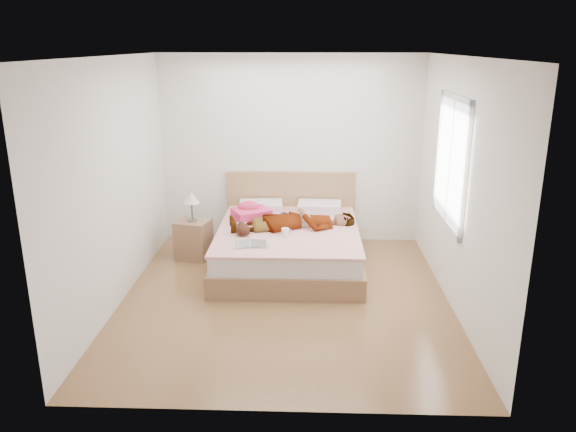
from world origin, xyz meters
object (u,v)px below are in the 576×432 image
(bed, at_px, (289,243))
(towel, at_px, (251,212))
(plush_toy, at_px, (243,229))
(nightstand, at_px, (193,236))
(woman, at_px, (294,218))
(magazine, at_px, (251,244))
(coffee_mug, at_px, (286,232))
(phone, at_px, (257,202))

(bed, distance_m, towel, 0.65)
(bed, xyz_separation_m, plush_toy, (-0.54, -0.36, 0.31))
(bed, relative_size, towel, 3.67)
(bed, bearing_deg, nightstand, 172.04)
(woman, bearing_deg, towel, -125.47)
(magazine, bearing_deg, coffee_mug, 39.05)
(nightstand, bearing_deg, magazine, -46.21)
(magazine, xyz_separation_m, nightstand, (-0.85, 0.88, -0.22))
(towel, bearing_deg, woman, -24.95)
(towel, xyz_separation_m, magazine, (0.09, -0.96, -0.09))
(coffee_mug, distance_m, plush_toy, 0.52)
(towel, xyz_separation_m, nightstand, (-0.75, -0.08, -0.31))
(phone, relative_size, nightstand, 0.12)
(phone, xyz_separation_m, magazine, (0.03, -1.10, -0.19))
(coffee_mug, relative_size, plush_toy, 0.49)
(bed, height_order, towel, bed)
(nightstand, bearing_deg, phone, 14.65)
(magazine, height_order, plush_toy, plush_toy)
(bed, relative_size, coffee_mug, 15.36)
(phone, distance_m, plush_toy, 0.76)
(magazine, bearing_deg, phone, 91.34)
(woman, height_order, plush_toy, woman)
(plush_toy, bearing_deg, nightstand, 143.48)
(phone, bearing_deg, coffee_mug, -72.66)
(phone, height_order, magazine, phone)
(woman, relative_size, coffee_mug, 11.87)
(coffee_mug, bearing_deg, nightstand, 155.28)
(bed, distance_m, nightstand, 1.27)
(bed, distance_m, magazine, 0.85)
(coffee_mug, bearing_deg, phone, 117.86)
(towel, height_order, coffee_mug, towel)
(bed, relative_size, plush_toy, 7.54)
(plush_toy, bearing_deg, coffee_mug, -4.11)
(phone, xyz_separation_m, bed, (0.44, -0.39, -0.43))
(woman, height_order, phone, phone)
(bed, bearing_deg, towel, 153.20)
(towel, bearing_deg, bed, -26.80)
(woman, distance_m, coffee_mug, 0.40)
(magazine, distance_m, nightstand, 1.24)
(bed, relative_size, nightstand, 2.32)
(towel, height_order, magazine, towel)
(magazine, bearing_deg, towel, 95.56)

